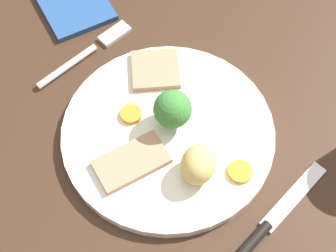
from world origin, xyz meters
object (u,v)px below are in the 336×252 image
broccoli_floret (173,109)px  roast_potato_left (198,164)px  carrot_coin_back (240,172)px  folded_napkin (74,4)px  meat_slice_under (156,69)px  knife (263,231)px  meat_slice_main (131,162)px  fork (87,53)px  dinner_plate (168,133)px  carrot_coin_front (131,114)px

broccoli_floret → roast_potato_left: bearing=-21.2°
carrot_coin_back → broccoli_floret: (-10.21, -0.83, 2.59)cm
broccoli_floret → folded_napkin: broccoli_floret is taller
meat_slice_under → knife: bearing=-14.2°
broccoli_floret → knife: bearing=-7.5°
meat_slice_main → fork: bearing=157.3°
dinner_plate → carrot_coin_front: carrot_coin_front is taller
fork → knife: 32.64cm
fork → meat_slice_under: bearing=-66.3°
folded_napkin → broccoli_floret: bearing=-9.4°
carrot_coin_back → knife: (6.21, -3.00, -1.21)cm
meat_slice_under → folded_napkin: bearing=179.1°
meat_slice_main → roast_potato_left: 7.84cm
carrot_coin_back → fork: 26.43cm
carrot_coin_back → knife: 7.00cm
dinner_plate → meat_slice_under: bearing=146.3°
carrot_coin_back → knife: bearing=-25.8°
dinner_plate → fork: bearing=176.7°
broccoli_floret → fork: broccoli_floret is taller
knife → roast_potato_left: bearing=90.8°
roast_potato_left → carrot_coin_front: bearing=-178.2°
dinner_plate → fork: 16.66cm
knife → folded_napkin: size_ratio=1.69×
dinner_plate → broccoli_floret: broccoli_floret is taller
meat_slice_under → broccoli_floret: bearing=-28.4°
carrot_coin_back → fork: bearing=-177.7°
meat_slice_under → roast_potato_left: roast_potato_left is taller
roast_potato_left → carrot_coin_front: 11.10cm
roast_potato_left → broccoli_floret: size_ratio=0.92×
dinner_plate → knife: size_ratio=1.39×
roast_potato_left → dinner_plate: bearing=167.1°
fork → knife: bearing=-93.0°
meat_slice_main → folded_napkin: meat_slice_main is taller
carrot_coin_front → knife: carrot_coin_front is taller
meat_slice_under → carrot_coin_front: bearing=-67.6°
meat_slice_main → knife: meat_slice_main is taller
carrot_coin_front → folded_napkin: carrot_coin_front is taller
meat_slice_main → fork: meat_slice_main is taller
fork → folded_napkin: fork is taller
broccoli_floret → knife: 16.99cm
fork → knife: size_ratio=0.82×
meat_slice_under → knife: (23.35, -5.91, -1.35)cm
dinner_plate → roast_potato_left: size_ratio=5.38×
meat_slice_under → carrot_coin_back: size_ratio=2.10×
broccoli_floret → fork: (-16.16, -0.24, -3.87)cm
fork → folded_napkin: size_ratio=1.39×
roast_potato_left → knife: bearing=2.8°
carrot_coin_front → fork: carrot_coin_front is taller
meat_slice_main → carrot_coin_front: size_ratio=3.18×
carrot_coin_front → fork: 12.39cm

